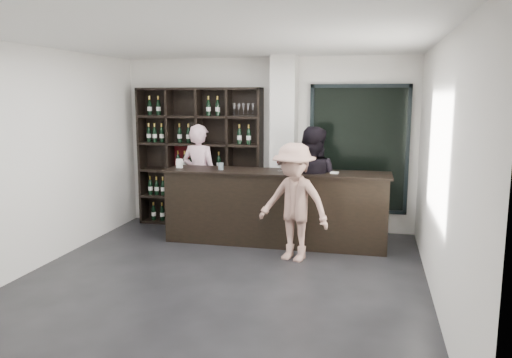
% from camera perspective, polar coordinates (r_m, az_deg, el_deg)
% --- Properties ---
extents(floor, '(5.00, 5.50, 0.01)m').
position_cam_1_polar(floor, '(6.29, -4.19, -11.66)').
color(floor, black).
rests_on(floor, ground).
extents(wine_shelf, '(2.20, 0.35, 2.40)m').
position_cam_1_polar(wine_shelf, '(8.73, -6.44, 2.45)').
color(wine_shelf, black).
rests_on(wine_shelf, floor).
extents(structural_column, '(0.40, 0.40, 2.90)m').
position_cam_1_polar(structural_column, '(8.23, 3.20, 3.81)').
color(structural_column, silver).
rests_on(structural_column, floor).
extents(glass_panel, '(1.60, 0.08, 2.10)m').
position_cam_1_polar(glass_panel, '(8.33, 11.64, 3.36)').
color(glass_panel, black).
rests_on(glass_panel, floor).
extents(tasting_counter, '(3.44, 0.71, 1.13)m').
position_cam_1_polar(tasting_counter, '(7.67, 2.19, -3.27)').
color(tasting_counter, black).
rests_on(tasting_counter, floor).
extents(taster_pink, '(0.72, 0.55, 1.79)m').
position_cam_1_polar(taster_pink, '(8.61, -6.46, 0.29)').
color(taster_pink, '#FAC5D5').
rests_on(taster_pink, floor).
extents(taster_black, '(0.97, 0.81, 1.81)m').
position_cam_1_polar(taster_black, '(7.62, 6.26, -0.82)').
color(taster_black, black).
rests_on(taster_black, floor).
extents(customer, '(1.20, 0.93, 1.64)m').
position_cam_1_polar(customer, '(6.88, 4.35, -2.67)').
color(customer, '#A77C6E').
rests_on(customer, floor).
extents(wine_glass, '(0.12, 0.12, 0.22)m').
position_cam_1_polar(wine_glass, '(7.55, 2.74, 1.74)').
color(wine_glass, white).
rests_on(wine_glass, tasting_counter).
extents(spit_cup, '(0.10, 0.10, 0.11)m').
position_cam_1_polar(spit_cup, '(7.71, -4.04, 1.46)').
color(spit_cup, '#ABC5D0').
rests_on(spit_cup, tasting_counter).
extents(napkin_stack, '(0.12, 0.12, 0.02)m').
position_cam_1_polar(napkin_stack, '(7.44, 8.96, 0.72)').
color(napkin_stack, white).
rests_on(napkin_stack, tasting_counter).
extents(card_stand, '(0.10, 0.05, 0.14)m').
position_cam_1_polar(card_stand, '(7.98, -8.73, 1.78)').
color(card_stand, white).
rests_on(card_stand, tasting_counter).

